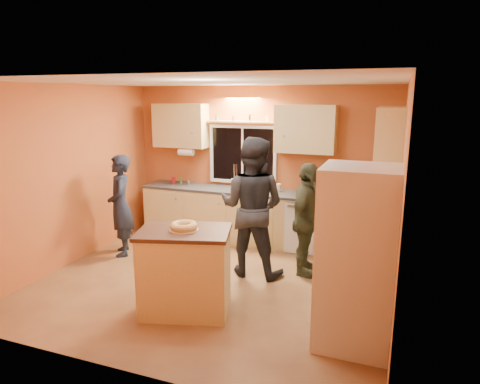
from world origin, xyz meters
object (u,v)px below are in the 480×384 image
at_px(person_left, 121,206).
at_px(island, 185,271).
at_px(person_center, 252,207).
at_px(refrigerator, 357,258).
at_px(person_right, 306,220).

bearing_deg(person_left, island, 18.76).
height_order(person_left, person_center, person_center).
height_order(refrigerator, person_right, refrigerator).
bearing_deg(refrigerator, person_left, 160.62).
xyz_separation_m(refrigerator, person_right, (-0.81, 1.52, -0.12)).
relative_size(person_left, person_center, 0.82).
bearing_deg(island, person_left, 128.02).
height_order(person_left, person_right, person_left).
xyz_separation_m(person_center, person_right, (0.70, 0.24, -0.17)).
bearing_deg(person_right, person_center, 114.58).
bearing_deg(person_right, person_left, 100.97).
relative_size(refrigerator, person_right, 1.15).
bearing_deg(island, person_right, 39.38).
bearing_deg(person_left, refrigerator, 35.37).
height_order(refrigerator, island, refrigerator).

